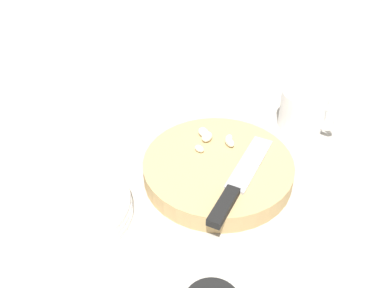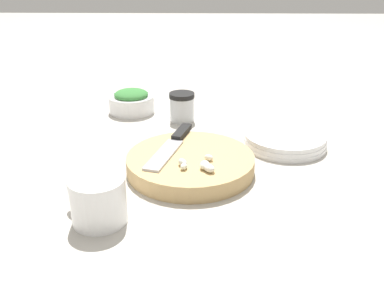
{
  "view_description": "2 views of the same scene",
  "coord_description": "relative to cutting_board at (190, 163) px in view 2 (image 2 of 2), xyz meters",
  "views": [
    {
      "loc": [
        -0.49,
        -0.09,
        0.52
      ],
      "look_at": [
        0.05,
        0.01,
        0.08
      ],
      "focal_mm": 40.0,
      "sensor_mm": 36.0,
      "label": 1
    },
    {
      "loc": [
        0.85,
        -0.02,
        0.41
      ],
      "look_at": [
        0.05,
        -0.03,
        0.05
      ],
      "focal_mm": 40.0,
      "sensor_mm": 36.0,
      "label": 2
    }
  ],
  "objects": [
    {
      "name": "coffee_mug",
      "position": [
        0.18,
        -0.15,
        0.02
      ],
      "size": [
        0.09,
        0.11,
        0.08
      ],
      "color": "white",
      "rests_on": "ground_plane"
    },
    {
      "name": "spice_jar",
      "position": [
        -0.29,
        -0.03,
        0.02
      ],
      "size": [
        0.07,
        0.07,
        0.08
      ],
      "color": "silver",
      "rests_on": "ground_plane"
    },
    {
      "name": "plate_stack",
      "position": [
        -0.13,
        0.22,
        -0.0
      ],
      "size": [
        0.19,
        0.19,
        0.03
      ],
      "color": "white",
      "rests_on": "ground_plane"
    },
    {
      "name": "cutting_board",
      "position": [
        0.0,
        0.0,
        0.0
      ],
      "size": [
        0.26,
        0.26,
        0.03
      ],
      "color": "tan",
      "rests_on": "ground_plane"
    },
    {
      "name": "ground_plane",
      "position": [
        -0.07,
        0.04,
        -0.02
      ],
      "size": [
        5.0,
        5.0,
        0.0
      ],
      "primitive_type": "plane",
      "color": "#B2ADA3"
    },
    {
      "name": "herb_bowl",
      "position": [
        -0.36,
        -0.17,
        0.01
      ],
      "size": [
        0.13,
        0.13,
        0.06
      ],
      "color": "white",
      "rests_on": "ground_plane"
    },
    {
      "name": "garlic_cloves",
      "position": [
        0.05,
        0.02,
        0.02
      ],
      "size": [
        0.07,
        0.07,
        0.02
      ],
      "color": "silver",
      "rests_on": "cutting_board"
    },
    {
      "name": "chef_knife",
      "position": [
        -0.05,
        -0.04,
        0.02
      ],
      "size": [
        0.23,
        0.09,
        0.01
      ],
      "rotation": [
        0.0,
        0.0,
        4.43
      ],
      "color": "black",
      "rests_on": "cutting_board"
    }
  ]
}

